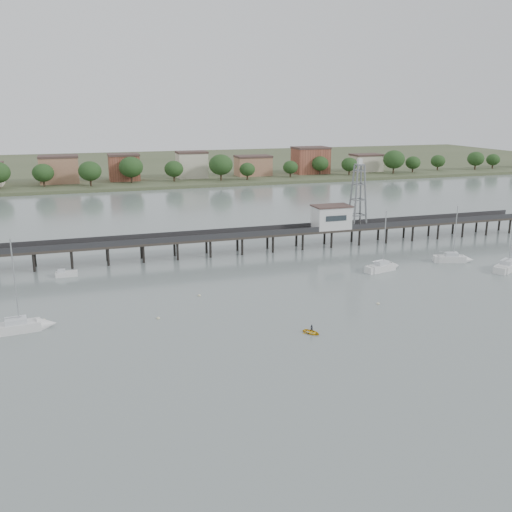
{
  "coord_description": "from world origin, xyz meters",
  "views": [
    {
      "loc": [
        -29.49,
        -55.15,
        31.14
      ],
      "look_at": [
        1.43,
        42.0,
        4.0
      ],
      "focal_mm": 40.0,
      "sensor_mm": 36.0,
      "label": 1
    }
  ],
  "objects_px": {
    "pier": "(224,237)",
    "white_tender": "(66,274)",
    "lattice_tower": "(358,196)",
    "yellow_dinghy": "(311,333)",
    "sailboat_a": "(27,326)",
    "sailboat_d": "(510,265)",
    "sailboat_c": "(386,267)",
    "sailboat_e": "(456,259)"
  },
  "relations": [
    {
      "from": "pier",
      "to": "white_tender",
      "type": "distance_m",
      "value": 33.36
    },
    {
      "from": "lattice_tower",
      "to": "yellow_dinghy",
      "type": "xyz_separation_m",
      "value": [
        -30.91,
        -46.41,
        -11.1
      ]
    },
    {
      "from": "white_tender",
      "to": "yellow_dinghy",
      "type": "xyz_separation_m",
      "value": [
        33.03,
        -39.4,
        -0.47
      ]
    },
    {
      "from": "pier",
      "to": "sailboat_a",
      "type": "height_order",
      "value": "sailboat_a"
    },
    {
      "from": "sailboat_a",
      "to": "sailboat_d",
      "type": "bearing_deg",
      "value": -3.22
    },
    {
      "from": "sailboat_d",
      "to": "white_tender",
      "type": "relative_size",
      "value": 3.74
    },
    {
      "from": "sailboat_c",
      "to": "sailboat_a",
      "type": "bearing_deg",
      "value": 176.09
    },
    {
      "from": "sailboat_a",
      "to": "sailboat_e",
      "type": "bearing_deg",
      "value": 2.07
    },
    {
      "from": "sailboat_d",
      "to": "yellow_dinghy",
      "type": "distance_m",
      "value": 53.54
    },
    {
      "from": "sailboat_c",
      "to": "sailboat_d",
      "type": "bearing_deg",
      "value": -28.66
    },
    {
      "from": "white_tender",
      "to": "yellow_dinghy",
      "type": "distance_m",
      "value": 51.42
    },
    {
      "from": "sailboat_d",
      "to": "white_tender",
      "type": "height_order",
      "value": "sailboat_d"
    },
    {
      "from": "sailboat_c",
      "to": "sailboat_e",
      "type": "relative_size",
      "value": 1.01
    },
    {
      "from": "pier",
      "to": "sailboat_e",
      "type": "relative_size",
      "value": 12.25
    },
    {
      "from": "sailboat_d",
      "to": "sailboat_a",
      "type": "distance_m",
      "value": 88.49
    },
    {
      "from": "sailboat_c",
      "to": "sailboat_d",
      "type": "relative_size",
      "value": 0.83
    },
    {
      "from": "lattice_tower",
      "to": "sailboat_c",
      "type": "distance_m",
      "value": 24.37
    },
    {
      "from": "sailboat_c",
      "to": "sailboat_d",
      "type": "xyz_separation_m",
      "value": [
        24.0,
        -6.26,
        -0.01
      ]
    },
    {
      "from": "pier",
      "to": "lattice_tower",
      "type": "xyz_separation_m",
      "value": [
        31.5,
        0.0,
        7.31
      ]
    },
    {
      "from": "white_tender",
      "to": "sailboat_d",
      "type": "bearing_deg",
      "value": -12.56
    },
    {
      "from": "lattice_tower",
      "to": "sailboat_d",
      "type": "xyz_separation_m",
      "value": [
        19.28,
        -27.77,
        -10.47
      ]
    },
    {
      "from": "sailboat_d",
      "to": "sailboat_e",
      "type": "height_order",
      "value": "sailboat_d"
    },
    {
      "from": "yellow_dinghy",
      "to": "sailboat_a",
      "type": "bearing_deg",
      "value": 128.67
    },
    {
      "from": "white_tender",
      "to": "sailboat_e",
      "type": "bearing_deg",
      "value": -8.69
    },
    {
      "from": "pier",
      "to": "yellow_dinghy",
      "type": "distance_m",
      "value": 46.57
    },
    {
      "from": "sailboat_a",
      "to": "yellow_dinghy",
      "type": "height_order",
      "value": "sailboat_a"
    },
    {
      "from": "sailboat_e",
      "to": "white_tender",
      "type": "height_order",
      "value": "sailboat_e"
    },
    {
      "from": "sailboat_e",
      "to": "white_tender",
      "type": "xyz_separation_m",
      "value": [
        -76.05,
        13.6,
        -0.17
      ]
    },
    {
      "from": "sailboat_e",
      "to": "sailboat_d",
      "type": "bearing_deg",
      "value": -25.81
    },
    {
      "from": "yellow_dinghy",
      "to": "lattice_tower",
      "type": "bearing_deg",
      "value": 24.37
    },
    {
      "from": "pier",
      "to": "sailboat_a",
      "type": "bearing_deg",
      "value": -138.69
    },
    {
      "from": "lattice_tower",
      "to": "sailboat_d",
      "type": "bearing_deg",
      "value": -55.23
    },
    {
      "from": "sailboat_d",
      "to": "white_tender",
      "type": "bearing_deg",
      "value": 136.77
    },
    {
      "from": "lattice_tower",
      "to": "yellow_dinghy",
      "type": "height_order",
      "value": "lattice_tower"
    },
    {
      "from": "sailboat_e",
      "to": "white_tender",
      "type": "distance_m",
      "value": 77.25
    },
    {
      "from": "pier",
      "to": "yellow_dinghy",
      "type": "height_order",
      "value": "pier"
    },
    {
      "from": "sailboat_d",
      "to": "white_tender",
      "type": "xyz_separation_m",
      "value": [
        -83.22,
        20.76,
        -0.16
      ]
    },
    {
      "from": "lattice_tower",
      "to": "yellow_dinghy",
      "type": "relative_size",
      "value": 5.89
    },
    {
      "from": "white_tender",
      "to": "yellow_dinghy",
      "type": "bearing_deg",
      "value": -48.58
    },
    {
      "from": "lattice_tower",
      "to": "sailboat_e",
      "type": "bearing_deg",
      "value": -59.57
    },
    {
      "from": "sailboat_e",
      "to": "sailboat_a",
      "type": "distance_m",
      "value": 82.1
    },
    {
      "from": "white_tender",
      "to": "yellow_dinghy",
      "type": "height_order",
      "value": "white_tender"
    }
  ]
}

